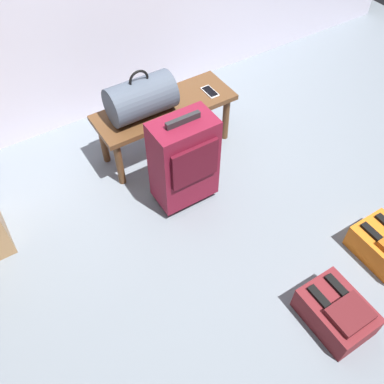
{
  "coord_description": "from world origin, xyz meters",
  "views": [
    {
      "loc": [
        -0.99,
        -1.21,
        2.24
      ],
      "look_at": [
        -0.09,
        0.23,
        0.25
      ],
      "focal_mm": 39.75,
      "sensor_mm": 36.0,
      "label": 1
    }
  ],
  "objects_px": {
    "duffel_bag_slate": "(141,98)",
    "cell_phone": "(210,92)",
    "bench": "(165,113)",
    "backpack_maroon": "(336,312)",
    "suitcase_upright_burgundy": "(184,161)"
  },
  "relations": [
    {
      "from": "cell_phone",
      "to": "backpack_maroon",
      "type": "distance_m",
      "value": 1.68
    },
    {
      "from": "duffel_bag_slate",
      "to": "cell_phone",
      "type": "distance_m",
      "value": 0.54
    },
    {
      "from": "suitcase_upright_burgundy",
      "to": "duffel_bag_slate",
      "type": "bearing_deg",
      "value": 93.47
    },
    {
      "from": "duffel_bag_slate",
      "to": "backpack_maroon",
      "type": "height_order",
      "value": "duffel_bag_slate"
    },
    {
      "from": "duffel_bag_slate",
      "to": "cell_phone",
      "type": "bearing_deg",
      "value": -4.7
    },
    {
      "from": "bench",
      "to": "duffel_bag_slate",
      "type": "relative_size",
      "value": 2.27
    },
    {
      "from": "bench",
      "to": "backpack_maroon",
      "type": "height_order",
      "value": "bench"
    },
    {
      "from": "bench",
      "to": "suitcase_upright_burgundy",
      "type": "bearing_deg",
      "value": -106.25
    },
    {
      "from": "duffel_bag_slate",
      "to": "cell_phone",
      "type": "xyz_separation_m",
      "value": [
        0.52,
        -0.04,
        -0.13
      ]
    },
    {
      "from": "duffel_bag_slate",
      "to": "backpack_maroon",
      "type": "relative_size",
      "value": 1.16
    },
    {
      "from": "bench",
      "to": "backpack_maroon",
      "type": "xyz_separation_m",
      "value": [
        0.09,
        -1.67,
        -0.25
      ]
    },
    {
      "from": "cell_phone",
      "to": "duffel_bag_slate",
      "type": "bearing_deg",
      "value": 175.3
    },
    {
      "from": "bench",
      "to": "duffel_bag_slate",
      "type": "bearing_deg",
      "value": 180.0
    },
    {
      "from": "duffel_bag_slate",
      "to": "suitcase_upright_burgundy",
      "type": "height_order",
      "value": "duffel_bag_slate"
    },
    {
      "from": "backpack_maroon",
      "to": "bench",
      "type": "bearing_deg",
      "value": 92.91
    }
  ]
}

